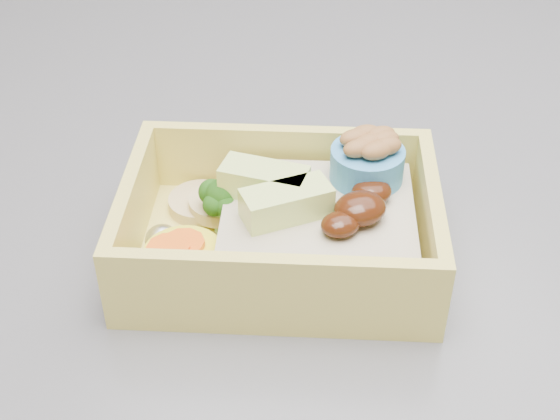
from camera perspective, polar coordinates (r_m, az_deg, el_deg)
name	(u,v)px	position (r m, az deg, el deg)	size (l,w,h in m)	color
bento_box	(290,224)	(0.47, 0.77, -1.02)	(0.22, 0.20, 0.07)	#E0CF5C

